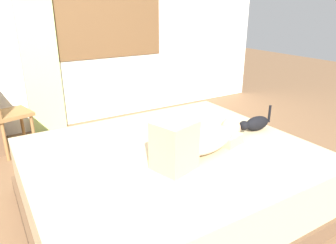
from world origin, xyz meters
TOP-DOWN VIEW (x-y plane):
  - ground_plane at (0.00, 0.00)m, footprint 16.00×16.00m
  - back_wall_with_window at (0.02, 2.42)m, footprint 6.40×0.14m
  - bed at (0.13, -0.01)m, footprint 2.19×1.88m
  - person_lying at (0.27, -0.18)m, footprint 0.93×0.48m
  - cat at (0.99, -0.06)m, footprint 0.36×0.11m
  - chair_by_desk at (-0.90, 1.76)m, footprint 0.46×0.46m
  - curtain_left at (-0.36, 2.30)m, footprint 0.44×0.06m

SIDE VIEW (x-z plane):
  - ground_plane at x=0.00m, z-range 0.00..0.00m
  - bed at x=0.13m, z-range 0.00..0.51m
  - chair_by_desk at x=-0.90m, z-range 0.08..0.94m
  - cat at x=0.99m, z-range 0.48..0.69m
  - person_lying at x=0.27m, z-range 0.46..0.80m
  - curtain_left at x=-0.36m, z-range 0.00..2.70m
  - back_wall_with_window at x=0.02m, z-range 0.00..2.90m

